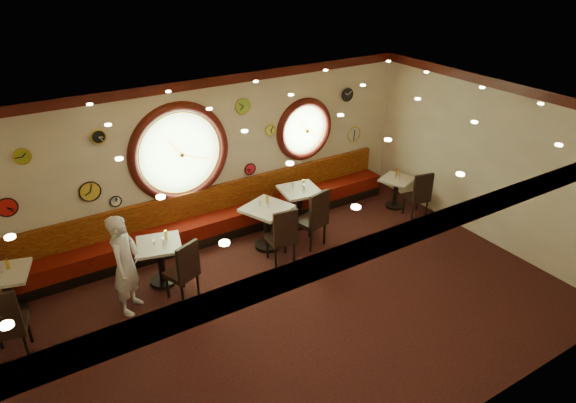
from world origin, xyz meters
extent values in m
cube|color=black|center=(0.00, 0.00, 0.00)|extent=(9.00, 6.00, 0.00)
cube|color=#B68133|center=(0.00, 0.00, 3.20)|extent=(9.00, 6.00, 0.02)
cube|color=beige|center=(0.00, 3.00, 1.60)|extent=(9.00, 0.02, 3.20)
cube|color=beige|center=(0.00, -3.00, 1.60)|extent=(9.00, 0.02, 3.20)
cube|color=beige|center=(4.50, 0.00, 1.60)|extent=(0.02, 6.00, 3.20)
cube|color=#3E0E0B|center=(0.00, 2.95, 3.11)|extent=(9.00, 0.10, 0.18)
cube|color=#3E0E0B|center=(0.00, -2.95, 3.11)|extent=(9.00, 0.10, 0.18)
cube|color=#3E0E0B|center=(4.45, 0.00, 3.11)|extent=(0.10, 6.00, 0.18)
cube|color=black|center=(0.00, 2.72, 0.10)|extent=(8.00, 0.55, 0.20)
cube|color=#5C0E07|center=(0.00, 2.72, 0.35)|extent=(8.00, 0.55, 0.30)
cube|color=#650E07|center=(0.00, 2.94, 0.75)|extent=(8.00, 0.10, 0.55)
cylinder|color=#A3D580|center=(-0.60, 3.00, 1.85)|extent=(1.66, 0.02, 1.66)
torus|color=#3E0E0B|center=(-0.60, 2.98, 1.85)|extent=(1.98, 0.18, 1.98)
torus|color=gold|center=(-0.60, 2.95, 1.85)|extent=(1.61, 0.03, 1.61)
cylinder|color=#A3D580|center=(2.20, 3.00, 1.80)|extent=(1.10, 0.02, 1.10)
torus|color=#3E0E0B|center=(2.20, 2.98, 1.80)|extent=(1.38, 0.18, 1.38)
torus|color=gold|center=(2.20, 2.95, 1.80)|extent=(1.09, 0.03, 1.09)
cylinder|color=red|center=(-3.60, 2.96, 1.55)|extent=(0.32, 0.03, 0.32)
cylinder|color=red|center=(0.85, 2.96, 1.20)|extent=(0.24, 0.03, 0.24)
cylinder|color=#85BD3B|center=(0.75, 2.96, 2.55)|extent=(0.30, 0.03, 0.30)
cylinder|color=white|center=(-1.90, 2.96, 1.20)|extent=(0.20, 0.03, 0.20)
cylinder|color=silver|center=(3.55, 2.96, 1.45)|extent=(0.34, 0.03, 0.34)
cylinder|color=gold|center=(-2.30, 2.96, 1.50)|extent=(0.36, 0.03, 0.36)
cylinder|color=black|center=(3.30, 2.96, 2.40)|extent=(0.28, 0.03, 0.28)
cylinder|color=#EDFB53|center=(1.35, 2.96, 1.95)|extent=(0.22, 0.03, 0.22)
cylinder|color=black|center=(-2.00, 2.96, 2.45)|extent=(0.24, 0.03, 0.24)
cylinder|color=#99B123|center=(-3.20, 2.96, 2.35)|extent=(0.26, 0.03, 0.26)
cylinder|color=black|center=(-3.90, 2.23, 0.03)|extent=(0.46, 0.46, 0.06)
cylinder|color=black|center=(-3.90, 2.23, 0.40)|extent=(0.13, 0.13, 0.74)
cube|color=silver|center=(-3.90, 2.23, 0.78)|extent=(0.91, 0.91, 0.05)
cylinder|color=black|center=(-1.55, 1.78, 0.03)|extent=(0.46, 0.46, 0.06)
cylinder|color=black|center=(-1.55, 1.78, 0.40)|extent=(0.13, 0.13, 0.73)
cube|color=silver|center=(-1.55, 1.78, 0.78)|extent=(0.89, 0.89, 0.05)
cylinder|color=black|center=(0.60, 1.83, 0.03)|extent=(0.50, 0.50, 0.07)
cylinder|color=black|center=(0.60, 1.83, 0.44)|extent=(0.14, 0.14, 0.80)
cube|color=silver|center=(0.60, 1.83, 0.85)|extent=(1.04, 1.04, 0.06)
cylinder|color=black|center=(1.61, 2.23, 0.03)|extent=(0.48, 0.48, 0.07)
cylinder|color=black|center=(1.61, 2.23, 0.42)|extent=(0.13, 0.13, 0.77)
cube|color=silver|center=(1.61, 2.23, 0.81)|extent=(0.87, 0.87, 0.05)
cylinder|color=black|center=(3.90, 1.79, 0.03)|extent=(0.40, 0.40, 0.05)
cylinder|color=black|center=(3.90, 1.79, 0.35)|extent=(0.11, 0.11, 0.64)
cube|color=silver|center=(3.90, 1.79, 0.68)|extent=(0.83, 0.83, 0.05)
cube|color=black|center=(-4.00, 1.23, 0.52)|extent=(0.61, 0.61, 0.09)
cube|color=black|center=(-1.39, 1.23, 0.46)|extent=(0.60, 0.60, 0.08)
cube|color=black|center=(-1.32, 1.05, 0.80)|extent=(0.45, 0.23, 0.60)
cube|color=black|center=(0.57, 1.28, 0.48)|extent=(0.52, 0.52, 0.08)
cube|color=black|center=(0.55, 1.08, 0.83)|extent=(0.48, 0.11, 0.63)
cube|color=black|center=(1.37, 1.48, 0.51)|extent=(0.61, 0.61, 0.09)
cube|color=black|center=(1.42, 1.26, 0.88)|extent=(0.51, 0.18, 0.66)
cube|color=black|center=(3.98, 1.24, 0.45)|extent=(0.52, 0.52, 0.08)
cube|color=black|center=(3.94, 1.05, 0.78)|extent=(0.45, 0.14, 0.58)
cylinder|color=silver|center=(-1.63, 1.78, 0.85)|extent=(0.03, 0.03, 0.09)
cylinder|color=silver|center=(0.52, 1.94, 0.94)|extent=(0.04, 0.04, 0.11)
cylinder|color=silver|center=(1.51, 2.35, 0.90)|extent=(0.04, 0.04, 0.11)
cylinder|color=silver|center=(-3.91, 2.23, 0.85)|extent=(0.03, 0.03, 0.09)
cylinder|color=silver|center=(-1.48, 1.74, 0.86)|extent=(0.04, 0.04, 0.10)
cylinder|color=silver|center=(0.63, 1.82, 0.94)|extent=(0.04, 0.04, 0.11)
cylinder|color=silver|center=(1.68, 2.19, 0.90)|extent=(0.04, 0.04, 0.11)
cylinder|color=gold|center=(-3.81, 2.30, 0.90)|extent=(0.05, 0.05, 0.17)
cylinder|color=gold|center=(-1.39, 1.86, 0.89)|extent=(0.05, 0.05, 0.17)
cylinder|color=gold|center=(0.68, 1.97, 0.96)|extent=(0.05, 0.05, 0.15)
cylinder|color=gold|center=(1.75, 2.30, 0.92)|extent=(0.05, 0.05, 0.16)
cylinder|color=silver|center=(3.86, 1.80, 0.75)|extent=(0.04, 0.04, 0.10)
cylinder|color=silver|center=(3.91, 1.74, 0.76)|extent=(0.04, 0.04, 0.11)
cylinder|color=gold|center=(4.00, 1.91, 0.78)|extent=(0.05, 0.05, 0.17)
imported|color=white|center=(-2.23, 1.36, 0.86)|extent=(0.72, 0.75, 1.72)
camera|label=1|loc=(-3.61, -5.70, 5.43)|focal=32.00mm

